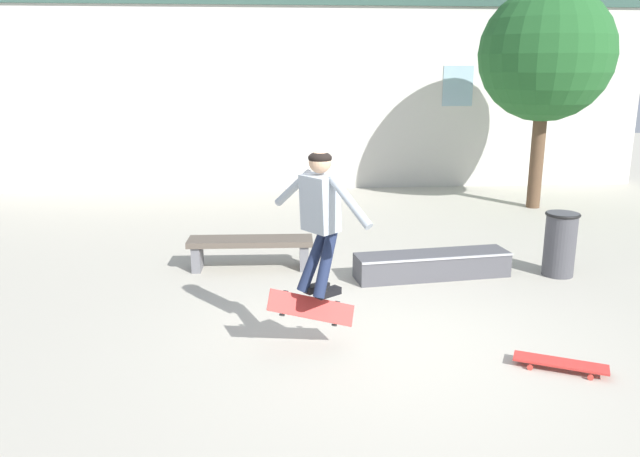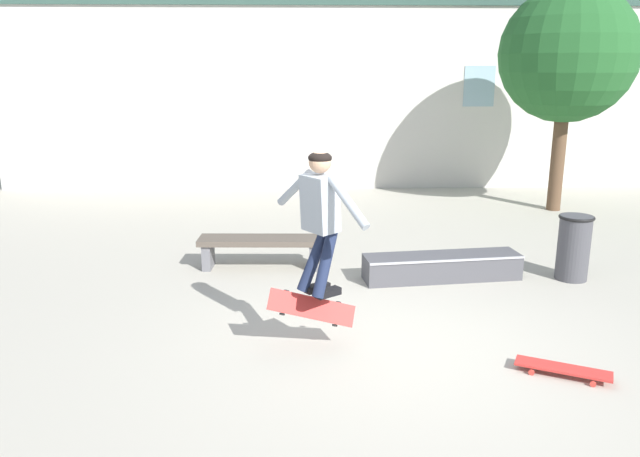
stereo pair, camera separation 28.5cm
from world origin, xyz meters
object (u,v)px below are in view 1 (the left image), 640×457
park_bench (251,247)px  trash_bin (560,243)px  skateboard_resting (560,363)px  skateboard_flipping (311,308)px  skater (320,210)px  tree_right (546,55)px  skate_ledge (432,265)px

park_bench → trash_bin: 4.23m
skateboard_resting → skateboard_flipping: bearing=12.4°
skater → skateboard_flipping: size_ratio=1.58×
skateboard_flipping → tree_right: bearing=45.5°
skate_ledge → skater: bearing=-134.2°
tree_right → skateboard_flipping: size_ratio=4.84×
skateboard_flipping → skateboard_resting: bearing=-20.3°
skate_ledge → skater: skater is taller
park_bench → skater: 3.10m
skate_ledge → trash_bin: trash_bin is taller
park_bench → skater: bearing=-72.8°
skateboard_flipping → trash_bin: bearing=24.6°
skateboard_resting → park_bench: bearing=-21.3°
skateboard_resting → tree_right: bearing=-84.5°
skateboard_flipping → skateboard_resting: size_ratio=1.04×
skater → skateboard_flipping: 1.01m
trash_bin → skateboard_flipping: 4.10m
skateboard_flipping → skateboard_resting: (2.31, -0.58, -0.40)m
park_bench → tree_right: bearing=34.4°
tree_right → skateboard_flipping: (-4.92, -6.25, -2.51)m
park_bench → skate_ledge: park_bench is taller
skater → skateboard_flipping: bearing=100.7°
tree_right → skater: size_ratio=3.07×
tree_right → skate_ledge: bearing=-127.5°
park_bench → trash_bin: bearing=-6.2°
skate_ledge → skateboard_flipping: 2.81m
tree_right → skateboard_flipping: bearing=-128.2°
park_bench → skate_ledge: (2.45, -0.55, -0.16)m
park_bench → skateboard_flipping: bearing=-74.0°
trash_bin → park_bench: bearing=171.8°
tree_right → trash_bin: size_ratio=4.89×
tree_right → skate_ledge: size_ratio=2.00×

